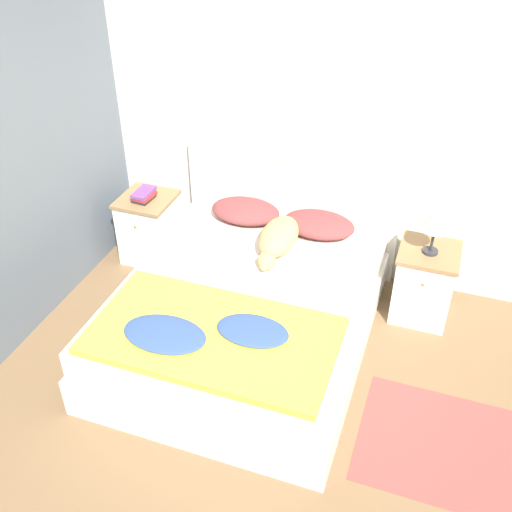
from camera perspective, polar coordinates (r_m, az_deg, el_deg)
name	(u,v)px	position (r m, az deg, el deg)	size (l,w,h in m)	color
ground_plane	(210,457)	(3.72, -4.39, -18.54)	(16.00, 16.00, 0.00)	brown
wall_back	(316,118)	(4.56, 5.71, 12.91)	(9.00, 0.06, 2.55)	silver
wall_side_left	(33,144)	(4.39, -20.47, 9.93)	(0.06, 3.10, 2.55)	slate
bed	(246,313)	(4.21, -0.93, -5.47)	(1.66, 2.05, 0.50)	silver
headboard	(291,209)	(4.87, 3.32, 4.46)	(1.74, 0.06, 0.97)	silver
nightstand_left	(150,227)	(5.11, -10.10, 2.70)	(0.43, 0.45, 0.57)	white
nightstand_right	(424,282)	(4.58, 15.69, -2.44)	(0.43, 0.45, 0.57)	white
pillow_left	(245,211)	(4.70, -1.01, 4.31)	(0.55, 0.36, 0.15)	brown
pillow_right	(319,224)	(4.56, 5.98, 3.01)	(0.55, 0.36, 0.15)	brown
quilt	(211,335)	(3.63, -4.30, -7.53)	(1.48, 0.82, 0.09)	yellow
dog	(278,238)	(4.34, 2.14, 1.71)	(0.26, 0.69, 0.20)	tan
book_stack	(144,195)	(4.93, -10.62, 5.71)	(0.15, 0.22, 0.07)	#232328
table_lamp	(436,221)	(4.27, 16.80, 3.18)	(0.19, 0.19, 0.35)	#2D2D33
rug	(464,451)	(3.93, 19.22, -17.15)	(1.24, 0.84, 0.00)	#93423D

